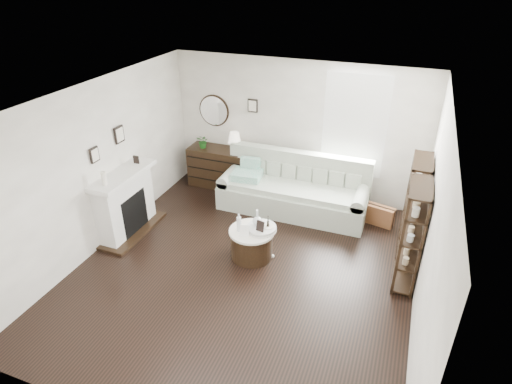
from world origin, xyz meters
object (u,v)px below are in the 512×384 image
at_px(dresser, 219,167).
at_px(drum_table, 252,243).
at_px(sofa, 294,192).
at_px(pedestal_table, 262,229).

xyz_separation_m(dresser, drum_table, (1.54, -2.09, -0.16)).
relative_size(sofa, pedestal_table, 4.83).
height_order(sofa, dresser, sofa).
relative_size(sofa, dresser, 2.21).
xyz_separation_m(sofa, drum_table, (-0.20, -1.71, -0.10)).
relative_size(drum_table, pedestal_table, 1.26).
relative_size(dresser, pedestal_table, 2.18).
bearing_deg(dresser, drum_table, -53.57).
bearing_deg(drum_table, sofa, 83.30).
bearing_deg(drum_table, dresser, 126.43).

